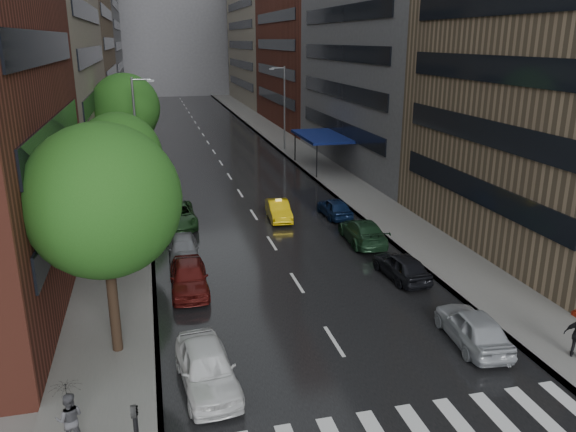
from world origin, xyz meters
name	(u,v)px	position (x,y,z in m)	size (l,w,h in m)	color
ground	(371,399)	(0.00, 0.00, 0.00)	(220.00, 220.00, 0.00)	gray
road	(210,145)	(0.00, 50.00, 0.01)	(14.00, 140.00, 0.01)	black
sidewalk_left	(130,148)	(-9.00, 50.00, 0.07)	(4.00, 140.00, 0.15)	gray
sidewalk_right	(284,142)	(9.00, 50.00, 0.07)	(4.00, 140.00, 0.15)	gray
buildings_left	(67,3)	(-15.00, 58.79, 15.99)	(8.00, 108.00, 38.00)	maroon
buildings_right	(318,13)	(15.00, 56.70, 15.03)	(8.05, 109.10, 36.00)	#937A5B
building_far	(173,20)	(0.00, 118.00, 16.00)	(40.00, 14.00, 32.00)	slate
tree_near	(103,201)	(-8.60, 5.25, 6.26)	(5.73, 5.73, 9.14)	#382619
tree_mid	(119,156)	(-8.60, 18.03, 5.44)	(4.99, 4.99, 7.95)	#382619
tree_far	(125,108)	(-8.60, 34.63, 6.32)	(5.79, 5.79, 9.23)	#382619
taxi	(279,210)	(1.48, 20.56, 0.65)	(1.39, 3.97, 1.31)	yellow
parked_cars_left	(186,260)	(-5.40, 12.58, 0.75)	(2.57, 23.84, 1.58)	white
parked_cars_right	(385,251)	(5.40, 11.41, 0.72)	(2.33, 21.99, 1.50)	#AEB1B8
ped_black_umbrella	(68,408)	(-9.72, -0.05, 1.38)	(0.96, 0.98, 2.09)	#4D4C51
street_lamp_left	(137,133)	(-7.72, 30.00, 4.89)	(1.74, 0.22, 9.00)	gray
street_lamp_right	(284,106)	(7.72, 45.00, 4.89)	(1.74, 0.22, 9.00)	gray
awning	(321,136)	(8.98, 35.00, 3.13)	(4.00, 8.00, 3.12)	navy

